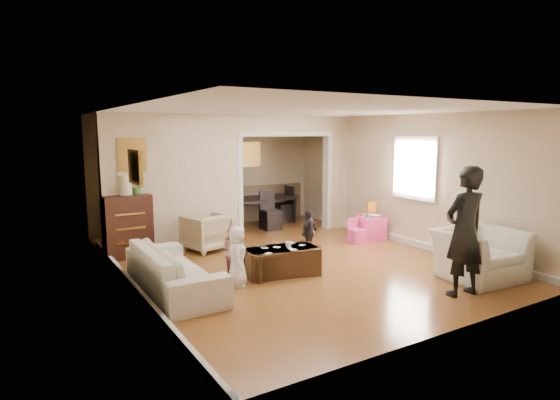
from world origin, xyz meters
TOP-DOWN VIEW (x-y plane):
  - floor at (0.00, 0.00)m, footprint 7.00×7.00m
  - partition_left at (-1.38, 1.80)m, footprint 2.75×0.18m
  - partition_right at (2.48, 1.80)m, footprint 0.55×0.18m
  - partition_header at (1.10, 1.80)m, footprint 2.22×0.18m
  - window_pane at (2.73, -0.40)m, footprint 0.03×0.95m
  - framed_art_partition at (-2.20, 1.70)m, footprint 0.45×0.03m
  - framed_art_sofa_wall at (-2.71, -0.60)m, footprint 0.03×0.55m
  - framed_art_alcove at (1.10, 3.44)m, footprint 0.45×0.03m
  - sofa at (-2.21, -0.54)m, footprint 0.86×2.19m
  - armchair_back at (-0.95, 1.38)m, footprint 0.91×0.93m
  - armchair_front at (2.00, -2.45)m, footprint 1.27×1.14m
  - dresser at (-2.34, 1.65)m, footprint 0.83×0.46m
  - table_lamp at (-2.34, 1.65)m, footprint 0.22×0.22m
  - potted_plant at (-2.14, 1.65)m, footprint 0.28×0.24m
  - coffee_table at (-0.50, -0.68)m, footprint 1.25×0.83m
  - coffee_cup at (-0.40, -0.73)m, footprint 0.13×0.13m
  - play_table at (2.37, 0.43)m, footprint 0.57×0.57m
  - cereal_box at (2.49, 0.53)m, footprint 0.21×0.10m
  - cyan_cup at (2.27, 0.38)m, footprint 0.08×0.08m
  - toy_block at (2.25, 0.55)m, footprint 0.09×0.07m
  - play_bowl at (2.42, 0.31)m, footprint 0.24×0.24m
  - dining_table at (1.05, 3.02)m, footprint 2.04×1.34m
  - adult_person at (1.16, -2.78)m, footprint 0.69×0.49m
  - child_kneel_a at (-1.35, -0.83)m, footprint 0.44×0.52m
  - child_kneel_b at (-1.20, -0.38)m, footprint 0.35×0.43m
  - child_toddler at (0.55, 0.07)m, footprint 0.53×0.40m
  - craft_papers at (-0.47, -0.67)m, footprint 0.84×0.50m

SIDE VIEW (x-z plane):
  - floor at x=0.00m, z-range 0.00..0.00m
  - coffee_table at x=-0.50m, z-range 0.00..0.43m
  - play_table at x=2.37m, z-range 0.00..0.48m
  - sofa at x=-2.21m, z-range 0.00..0.64m
  - dining_table at x=1.05m, z-range 0.00..0.67m
  - armchair_back at x=-0.95m, z-range 0.00..0.70m
  - armchair_front at x=2.00m, z-range 0.00..0.77m
  - child_kneel_b at x=-1.20m, z-range 0.00..0.82m
  - child_toddler at x=0.55m, z-range 0.00..0.84m
  - craft_papers at x=-0.47m, z-range 0.43..0.43m
  - child_kneel_a at x=-1.35m, z-range 0.00..0.90m
  - coffee_cup at x=-0.40m, z-range 0.43..0.53m
  - toy_block at x=2.25m, z-range 0.48..0.53m
  - play_bowl at x=2.42m, z-range 0.48..0.54m
  - cyan_cup at x=2.27m, z-range 0.48..0.56m
  - dresser at x=-2.34m, z-range 0.00..1.14m
  - cereal_box at x=2.49m, z-range 0.48..0.78m
  - adult_person at x=1.16m, z-range 0.00..1.81m
  - potted_plant at x=-2.14m, z-range 1.14..1.45m
  - partition_left at x=-1.38m, z-range 0.00..2.60m
  - partition_right at x=2.48m, z-range 0.00..2.60m
  - table_lamp at x=-2.34m, z-range 1.14..1.50m
  - window_pane at x=2.73m, z-range 1.00..2.10m
  - framed_art_alcove at x=1.10m, z-range 1.42..1.98m
  - framed_art_sofa_wall at x=-2.71m, z-range 1.60..2.00m
  - framed_art_partition at x=-2.20m, z-range 1.58..2.12m
  - partition_header at x=1.10m, z-range 2.25..2.60m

